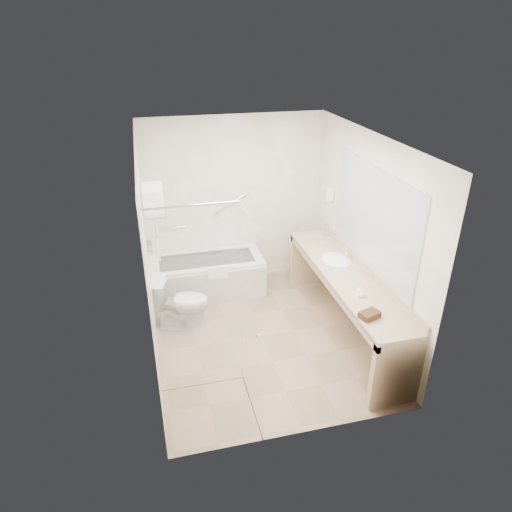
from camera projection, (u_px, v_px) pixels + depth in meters
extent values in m
plane|color=#9D7A61|center=(262.00, 336.00, 5.84)|extent=(3.20, 3.20, 0.00)
cube|color=white|center=(263.00, 139.00, 4.71)|extent=(2.60, 3.20, 0.10)
cube|color=white|center=(235.00, 202.00, 6.66)|extent=(2.60, 0.10, 2.50)
cube|color=white|center=(309.00, 327.00, 3.89)|extent=(2.60, 0.10, 2.50)
cube|color=white|center=(148.00, 260.00, 5.00)|extent=(0.10, 3.20, 2.50)
cube|color=white|center=(365.00, 237.00, 5.56)|extent=(0.10, 3.20, 2.50)
cube|color=white|center=(207.00, 276.00, 6.69)|extent=(1.60, 0.70, 0.55)
cube|color=beige|center=(211.00, 289.00, 6.39)|extent=(1.60, 0.02, 0.50)
cube|color=white|center=(218.00, 272.00, 6.31)|extent=(0.28, 0.06, 0.18)
cylinder|color=silver|center=(171.00, 228.00, 6.56)|extent=(0.40, 0.03, 0.03)
cylinder|color=silver|center=(232.00, 203.00, 6.62)|extent=(0.53, 0.03, 0.33)
cube|color=silver|center=(198.00, 304.00, 4.58)|extent=(0.90, 0.01, 2.10)
cube|color=silver|center=(252.00, 323.00, 4.28)|extent=(0.02, 0.90, 2.10)
cylinder|color=silver|center=(191.00, 206.00, 4.11)|extent=(0.90, 0.02, 0.02)
sphere|color=silver|center=(259.00, 336.00, 4.18)|extent=(0.05, 0.05, 0.05)
cylinder|color=silver|center=(149.00, 246.00, 3.70)|extent=(0.04, 0.10, 0.10)
cube|color=silver|center=(154.00, 210.00, 5.13)|extent=(0.24, 0.55, 0.02)
cylinder|color=silver|center=(156.00, 228.00, 5.23)|extent=(0.02, 0.55, 0.02)
cube|color=white|center=(157.00, 240.00, 5.30)|extent=(0.03, 0.42, 0.32)
cube|color=white|center=(154.00, 205.00, 5.10)|extent=(0.22, 0.40, 0.08)
cube|color=white|center=(153.00, 198.00, 5.06)|extent=(0.22, 0.40, 0.08)
cube|color=white|center=(152.00, 190.00, 5.02)|extent=(0.22, 0.40, 0.08)
cube|color=tan|center=(346.00, 276.00, 5.56)|extent=(0.55, 2.70, 0.05)
cube|color=tan|center=(367.00, 268.00, 5.58)|extent=(0.03, 2.70, 0.10)
cube|color=tan|center=(326.00, 282.00, 5.53)|extent=(0.04, 2.70, 0.08)
cube|color=tan|center=(396.00, 374.00, 4.61)|extent=(0.55, 0.08, 0.80)
cube|color=tan|center=(308.00, 259.00, 6.88)|extent=(0.55, 0.08, 0.80)
ellipsoid|color=white|center=(336.00, 261.00, 5.91)|extent=(0.40, 0.52, 0.14)
cylinder|color=silver|center=(347.00, 253.00, 5.89)|extent=(0.03, 0.03, 0.14)
cube|color=#AEB2BA|center=(373.00, 219.00, 5.29)|extent=(0.02, 2.00, 1.20)
cube|color=white|center=(330.00, 194.00, 6.37)|extent=(0.08, 0.10, 0.18)
imported|color=white|center=(181.00, 302.00, 5.90)|extent=(0.78, 0.53, 0.70)
cube|color=#422917|center=(370.00, 315.00, 4.70)|extent=(0.24, 0.19, 0.07)
imported|color=white|center=(359.00, 294.00, 5.08)|extent=(0.08, 0.14, 0.06)
imported|color=white|center=(362.00, 294.00, 5.06)|extent=(0.10, 0.12, 0.08)
cylinder|color=silver|center=(321.00, 235.00, 6.38)|extent=(0.06, 0.06, 0.17)
cylinder|color=blue|center=(321.00, 229.00, 6.34)|extent=(0.03, 0.03, 0.02)
cylinder|color=silver|center=(304.00, 229.00, 6.57)|extent=(0.06, 0.06, 0.16)
cylinder|color=blue|center=(304.00, 224.00, 6.53)|extent=(0.03, 0.03, 0.02)
cylinder|color=silver|center=(327.00, 242.00, 6.17)|extent=(0.06, 0.06, 0.18)
cylinder|color=blue|center=(328.00, 235.00, 6.13)|extent=(0.03, 0.03, 0.03)
cylinder|color=silver|center=(312.00, 239.00, 6.37)|extent=(0.06, 0.06, 0.08)
cylinder|color=silver|center=(304.00, 239.00, 6.36)|extent=(0.08, 0.08, 0.09)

